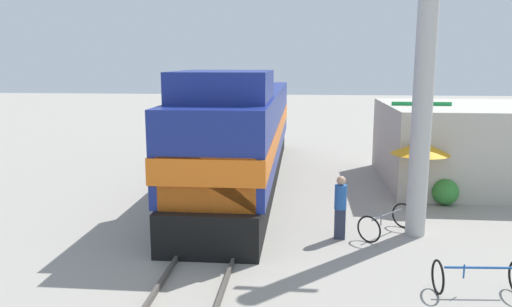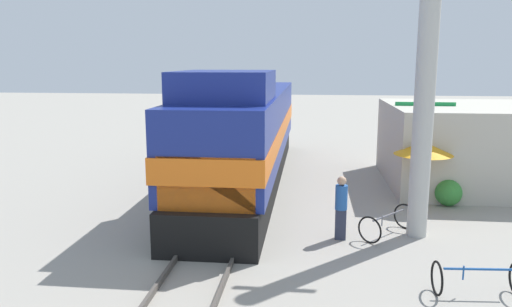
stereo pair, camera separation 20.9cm
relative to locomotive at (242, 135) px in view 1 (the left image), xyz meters
The scene contains 12 objects.
ground_plane 5.62m from the locomotive, 90.00° to the right, with size 120.00×120.00×0.00m, color gray.
rail_near 5.64m from the locomotive, 97.81° to the right, with size 0.08×33.72×0.15m, color #4C4742.
rail_far 5.64m from the locomotive, 82.19° to the right, with size 0.08×33.72×0.15m, color #4C4742.
locomotive is the anchor object (origin of this frame).
utility_pole 8.13m from the locomotive, 43.52° to the right, with size 1.80×0.56×8.28m.
vendor_umbrella 6.83m from the locomotive, 19.42° to the right, with size 1.99×1.99×2.25m.
billboard_sign 7.08m from the locomotive, ahead, with size 2.31×0.12×3.37m.
shrub_cluster 7.87m from the locomotive, 16.49° to the right, with size 0.92×0.92×0.92m, color #388C38.
person_bystander 6.98m from the locomotive, 59.71° to the right, with size 0.34×0.34×1.82m.
bicycle 7.54m from the locomotive, 48.68° to the right, with size 1.80×1.90×0.77m.
bicycle_spare 11.16m from the locomotive, 55.86° to the right, with size 1.79×0.87×0.75m.
building_block_distant 9.85m from the locomotive, ahead, with size 8.01×6.61×3.22m, color #B7B2A3.
Camera 1 is at (2.37, -14.36, 4.97)m, focal length 35.00 mm.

